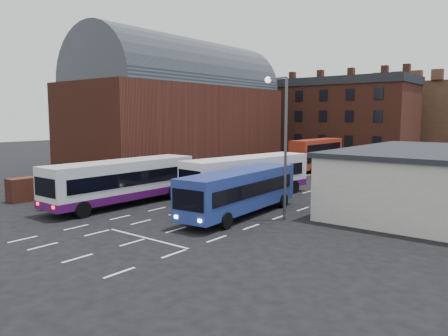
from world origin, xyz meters
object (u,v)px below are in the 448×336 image
Objects in this scene: bus_blue at (240,189)px; street_lamp at (282,134)px; bus_red_double at (316,154)px; pedestrian_beige at (60,196)px; bus_white_outbound at (122,179)px; bus_white_inbound at (248,174)px; pedestrian_red at (43,199)px.

street_lamp reaches higher than bus_blue.
pedestrian_beige is (-4.67, -30.75, -1.13)m from bus_red_double.
pedestrian_beige is at bearing -129.48° from bus_white_outbound.
bus_white_inbound is at bearing 56.38° from bus_white_outbound.
street_lamp is at bearing -175.67° from pedestrian_red.
bus_red_double is (1.88, 27.43, 0.06)m from bus_white_outbound.
street_lamp is at bearing 17.03° from bus_white_outbound.
pedestrian_red is 0.94× the size of pedestrian_beige.
bus_white_outbound is 12.34m from street_lamp.
bus_red_double is at bearing -123.61° from pedestrian_red.
street_lamp is 16.87m from pedestrian_red.
pedestrian_beige is at bearing 62.02° from bus_white_inbound.
bus_blue is at bearing 16.89° from bus_white_outbound.
bus_blue is 6.41× the size of pedestrian_beige.
pedestrian_beige is (-14.13, -6.68, -4.54)m from street_lamp.
pedestrian_red is (-8.23, -12.78, -1.12)m from bus_white_inbound.
bus_white_inbound is at bearing 101.86° from bus_red_double.
bus_red_double is at bearing 86.59° from bus_white_outbound.
bus_blue is 4.56m from street_lamp.
bus_white_outbound is 9.78m from bus_white_inbound.
pedestrian_beige reaches higher than pedestrian_red.
street_lamp is 5.22× the size of pedestrian_beige.
bus_white_inbound is 1.11× the size of bus_blue.
bus_blue is at bearing -173.13° from pedestrian_red.
pedestrian_red is at bearing 78.41° from pedestrian_beige.
bus_blue is at bearing -163.01° from street_lamp.
bus_blue is at bearing 106.73° from bus_red_double.
bus_white_inbound is at bearing 141.14° from street_lamp.
pedestrian_red is at bearing -119.84° from bus_white_outbound.
pedestrian_beige is at bearing 82.67° from bus_red_double.
bus_white_outbound is at bearing -163.48° from street_lamp.
bus_blue is 1.23× the size of street_lamp.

